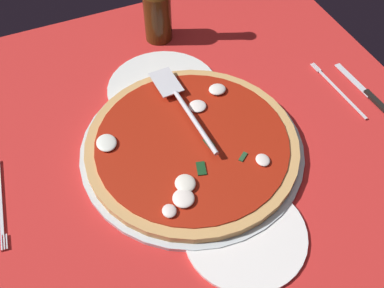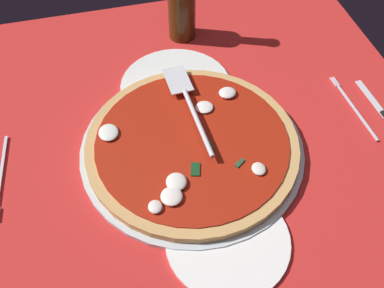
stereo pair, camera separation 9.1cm
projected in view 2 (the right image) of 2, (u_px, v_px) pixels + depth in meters
ground_plane at (194, 145)px, 94.29cm from camera, size 103.08×103.08×0.80cm
checker_pattern at (194, 143)px, 93.94cm from camera, size 103.08×103.08×0.10cm
pizza_pan at (192, 149)px, 92.11cm from camera, size 45.38×45.38×1.29cm
dinner_plate_left at (175, 86)px, 103.91cm from camera, size 25.37×25.37×1.00cm
dinner_plate_right at (229, 241)px, 79.37cm from camera, size 22.07×22.07×1.00cm
pizza at (192, 144)px, 90.78cm from camera, size 43.02×43.02×3.20cm
pizza_server at (190, 104)px, 94.34cm from camera, size 26.97×5.43×1.00cm
place_setting_far at (368, 111)px, 99.22cm from camera, size 20.01×12.29×1.40cm
beer_bottle at (182, 5)px, 108.93cm from camera, size 6.78×6.78×24.62cm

